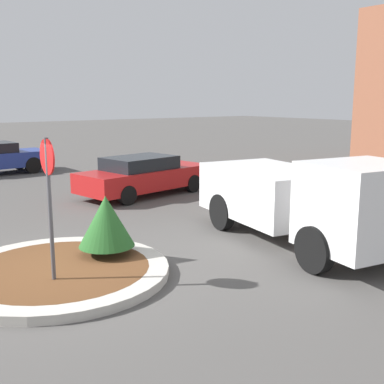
{
  "coord_description": "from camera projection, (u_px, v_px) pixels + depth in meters",
  "views": [
    {
      "loc": [
        8.21,
        -3.04,
        3.22
      ],
      "look_at": [
        0.83,
        2.45,
        1.43
      ],
      "focal_mm": 45.0,
      "sensor_mm": 36.0,
      "label": 1
    }
  ],
  "objects": [
    {
      "name": "parked_sedan_red",
      "position": [
        144.0,
        175.0,
        16.22
      ],
      "size": [
        2.56,
        4.93,
        1.33
      ],
      "rotation": [
        0.0,
        0.0,
        1.74
      ],
      "color": "#B21919",
      "rests_on": "ground_plane"
    },
    {
      "name": "island_shrub",
      "position": [
        106.0,
        221.0,
        9.48
      ],
      "size": [
        1.11,
        1.11,
        1.19
      ],
      "color": "brown",
      "rests_on": "traffic_island"
    },
    {
      "name": "traffic_island",
      "position": [
        59.0,
        272.0,
        8.85
      ],
      "size": [
        4.06,
        4.06,
        0.16
      ],
      "color": "#BCB7AD",
      "rests_on": "ground_plane"
    },
    {
      "name": "ground_plane",
      "position": [
        59.0,
        276.0,
        8.86
      ],
      "size": [
        120.0,
        120.0,
        0.0
      ],
      "primitive_type": "plane",
      "color": "#514F4C"
    },
    {
      "name": "utility_truck",
      "position": [
        302.0,
        198.0,
        10.66
      ],
      "size": [
        5.77,
        2.96,
        2.04
      ],
      "rotation": [
        0.0,
        0.0,
        -0.17
      ],
      "color": "white",
      "rests_on": "ground_plane"
    },
    {
      "name": "stop_sign",
      "position": [
        49.0,
        188.0,
        7.98
      ],
      "size": [
        0.61,
        0.07,
        2.6
      ],
      "color": "#4C4C51",
      "rests_on": "ground_plane"
    }
  ]
}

